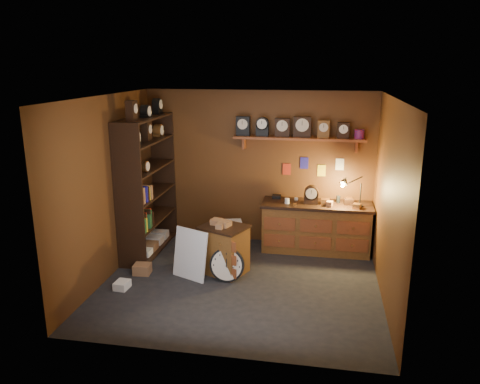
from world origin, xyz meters
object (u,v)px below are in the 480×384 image
object	(u,v)px
shelving_unit	(145,180)
low_cabinet	(224,247)
big_round_clock	(227,265)
workbench	(316,224)

from	to	relation	value
shelving_unit	low_cabinet	world-z (taller)	shelving_unit
big_round_clock	low_cabinet	bearing A→B (deg)	109.85
low_cabinet	big_round_clock	world-z (taller)	low_cabinet
shelving_unit	low_cabinet	bearing A→B (deg)	-23.56
workbench	low_cabinet	bearing A→B (deg)	-140.26
shelving_unit	big_round_clock	distance (m)	2.09
workbench	big_round_clock	bearing A→B (deg)	-131.64
low_cabinet	big_round_clock	size ratio (longest dim) A/B	1.62
shelving_unit	workbench	xyz separation A→B (m)	(2.84, 0.49, -0.78)
workbench	big_round_clock	size ratio (longest dim) A/B	3.58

